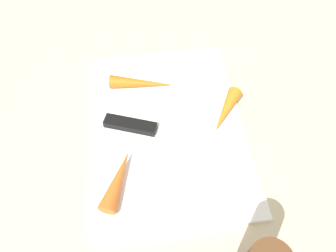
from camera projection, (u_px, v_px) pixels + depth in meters
ground_plane at (168, 130)px, 0.57m from camera, size 1.40×1.40×0.00m
cutting_board at (168, 128)px, 0.56m from camera, size 0.36×0.26×0.01m
knife at (138, 127)px, 0.55m from camera, size 0.09×0.19×0.01m
carrot_longest at (141, 83)px, 0.60m from camera, size 0.05×0.12×0.02m
carrot_shortest at (226, 110)px, 0.56m from camera, size 0.09×0.07×0.03m
carrot_medium at (118, 179)px, 0.49m from camera, size 0.10×0.06×0.03m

